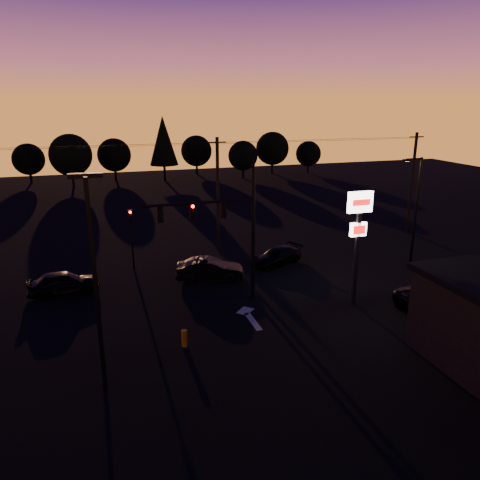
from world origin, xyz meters
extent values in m
plane|color=black|center=(0.00, 0.00, 0.00)|extent=(120.00, 120.00, 0.00)
cube|color=beige|center=(0.50, 1.00, 0.01)|extent=(0.35, 2.20, 0.01)
cube|color=beige|center=(0.50, 2.40, 0.01)|extent=(1.20, 1.20, 0.01)
cylinder|color=black|center=(1.50, 4.00, 4.00)|extent=(0.24, 0.24, 8.00)
cylinder|color=black|center=(1.50, 4.00, 8.20)|extent=(0.14, 0.52, 0.76)
cylinder|color=black|center=(-1.75, 4.00, 6.20)|extent=(6.50, 0.16, 0.16)
cube|color=black|center=(-0.30, 4.00, 5.70)|extent=(0.32, 0.22, 0.95)
sphere|color=black|center=(-0.30, 3.87, 6.05)|extent=(0.18, 0.18, 0.18)
sphere|color=black|center=(-0.30, 3.87, 5.75)|extent=(0.18, 0.18, 0.18)
sphere|color=black|center=(-0.30, 3.87, 5.45)|extent=(0.18, 0.18, 0.18)
cube|color=black|center=(-2.10, 4.00, 5.70)|extent=(0.32, 0.22, 0.95)
sphere|color=#FF0705|center=(-2.10, 3.87, 6.05)|extent=(0.18, 0.18, 0.18)
sphere|color=black|center=(-2.10, 3.87, 5.75)|extent=(0.18, 0.18, 0.18)
sphere|color=black|center=(-2.10, 3.87, 5.45)|extent=(0.18, 0.18, 0.18)
cube|color=black|center=(-3.90, 4.00, 5.70)|extent=(0.32, 0.22, 0.95)
sphere|color=black|center=(-3.90, 3.87, 6.05)|extent=(0.18, 0.18, 0.18)
sphere|color=black|center=(-3.90, 3.87, 5.75)|extent=(0.18, 0.18, 0.18)
sphere|color=black|center=(-3.90, 3.87, 5.45)|extent=(0.18, 0.18, 0.18)
cube|color=black|center=(1.68, 4.00, 2.60)|extent=(0.22, 0.18, 0.28)
cylinder|color=black|center=(-5.00, 11.50, 1.80)|extent=(0.14, 0.14, 3.60)
cube|color=black|center=(-5.00, 11.50, 3.90)|extent=(0.30, 0.20, 0.90)
sphere|color=#FF0705|center=(-5.00, 11.38, 4.22)|extent=(0.18, 0.18, 0.18)
sphere|color=black|center=(-5.00, 11.38, 3.94)|extent=(0.18, 0.18, 0.18)
sphere|color=black|center=(-5.00, 11.38, 3.66)|extent=(0.18, 0.18, 0.18)
cube|color=black|center=(-7.50, -3.00, 4.50)|extent=(0.18, 0.18, 9.00)
cube|color=black|center=(-7.85, -3.00, 9.05)|extent=(0.55, 0.30, 0.18)
cube|color=black|center=(-7.15, -3.00, 9.05)|extent=(0.55, 0.30, 0.18)
cube|color=black|center=(7.00, 1.50, 3.20)|extent=(0.22, 0.22, 6.40)
cube|color=white|center=(7.00, 1.50, 6.20)|extent=(1.50, 0.25, 1.20)
cube|color=red|center=(7.00, 1.36, 6.20)|extent=(1.10, 0.02, 0.35)
cube|color=white|center=(7.00, 1.50, 4.60)|extent=(1.00, 0.22, 0.80)
cube|color=red|center=(7.00, 1.37, 4.60)|extent=(0.75, 0.02, 0.50)
cylinder|color=black|center=(14.00, 5.50, 4.00)|extent=(0.20, 0.20, 8.00)
cylinder|color=black|center=(13.40, 5.50, 7.90)|extent=(1.20, 0.14, 0.14)
cube|color=black|center=(12.80, 5.50, 7.85)|extent=(0.50, 0.22, 0.14)
plane|color=#FFB759|center=(12.80, 5.50, 7.77)|extent=(0.35, 0.35, 0.00)
cylinder|color=black|center=(2.00, 14.00, 4.50)|extent=(0.26, 0.26, 9.00)
cube|color=black|center=(2.00, 14.00, 8.60)|extent=(1.40, 0.10, 0.10)
cylinder|color=black|center=(20.00, 14.00, 4.50)|extent=(0.26, 0.26, 9.00)
cube|color=black|center=(20.00, 14.00, 8.60)|extent=(1.40, 0.10, 0.10)
cylinder|color=black|center=(-7.00, 13.40, 8.55)|extent=(18.00, 0.02, 0.02)
cylinder|color=black|center=(-7.00, 14.00, 8.60)|extent=(18.00, 0.02, 0.02)
cylinder|color=black|center=(-7.00, 14.60, 8.55)|extent=(18.00, 0.02, 0.02)
cylinder|color=black|center=(11.00, 13.40, 8.55)|extent=(18.00, 0.02, 0.02)
cylinder|color=black|center=(11.00, 14.00, 8.60)|extent=(18.00, 0.02, 0.02)
cylinder|color=black|center=(11.00, 14.60, 8.55)|extent=(18.00, 0.02, 0.02)
cube|color=black|center=(9.00, -3.48, 1.40)|extent=(2.20, 0.05, 1.60)
cylinder|color=#A4670A|center=(-3.63, -0.54, 0.44)|extent=(0.29, 0.29, 0.87)
cylinder|color=black|center=(-16.00, 53.00, 0.69)|extent=(0.36, 0.36, 1.38)
sphere|color=black|center=(-16.00, 53.00, 3.44)|extent=(4.54, 4.54, 4.54)
cylinder|color=black|center=(-10.00, 48.00, 0.88)|extent=(0.36, 0.36, 1.75)
sphere|color=black|center=(-10.00, 48.00, 4.38)|extent=(5.77, 5.78, 5.78)
cylinder|color=black|center=(-4.00, 52.00, 0.75)|extent=(0.36, 0.36, 1.50)
sphere|color=black|center=(-4.00, 52.00, 3.75)|extent=(4.95, 4.95, 4.95)
cylinder|color=black|center=(3.00, 49.00, 1.19)|extent=(0.36, 0.36, 2.38)
cone|color=black|center=(3.00, 49.00, 5.94)|extent=(4.18, 4.18, 7.12)
cylinder|color=black|center=(9.00, 54.00, 0.75)|extent=(0.36, 0.36, 1.50)
sphere|color=black|center=(9.00, 54.00, 3.75)|extent=(4.95, 4.95, 4.95)
cylinder|color=black|center=(15.00, 48.00, 0.69)|extent=(0.36, 0.36, 1.38)
sphere|color=black|center=(15.00, 48.00, 3.44)|extent=(4.54, 4.54, 4.54)
cylinder|color=black|center=(21.00, 51.00, 0.81)|extent=(0.36, 0.36, 1.62)
sphere|color=black|center=(21.00, 51.00, 4.06)|extent=(5.36, 5.36, 5.36)
cylinder|color=black|center=(27.00, 50.00, 0.62)|extent=(0.36, 0.36, 1.25)
sphere|color=black|center=(27.00, 50.00, 3.12)|extent=(4.12, 4.12, 4.12)
imported|color=black|center=(-9.58, 8.23, 0.73)|extent=(4.42, 2.01, 1.47)
imported|color=black|center=(-0.26, 7.79, 0.74)|extent=(4.74, 2.64, 1.48)
imported|color=black|center=(5.30, 9.38, 0.61)|extent=(4.54, 3.33, 1.22)
imported|color=black|center=(10.56, -1.62, 0.71)|extent=(3.36, 5.49, 1.42)
camera|label=1|loc=(-7.20, -21.08, 11.74)|focal=35.00mm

